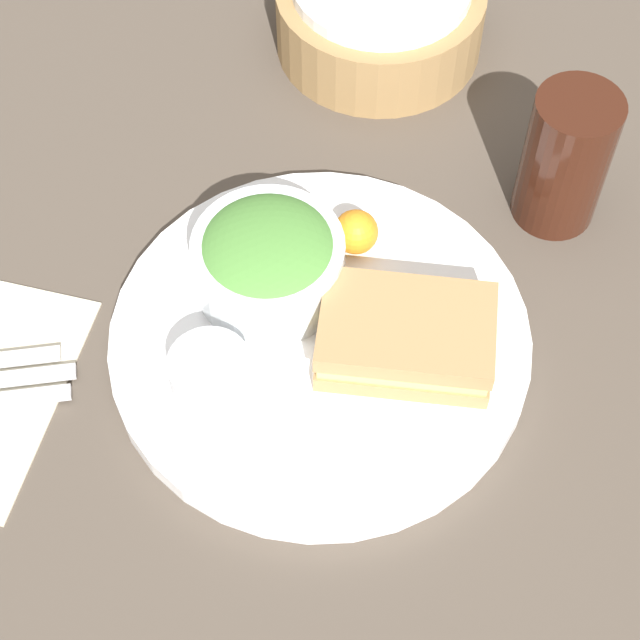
{
  "coord_description": "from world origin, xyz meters",
  "views": [
    {
      "loc": [
        0.11,
        -0.43,
        0.72
      ],
      "look_at": [
        0.0,
        0.0,
        0.04
      ],
      "focal_mm": 60.0,
      "sensor_mm": 36.0,
      "label": 1
    }
  ],
  "objects": [
    {
      "name": "drink_glass",
      "position": [
        0.16,
        0.19,
        0.06
      ],
      "size": [
        0.07,
        0.07,
        0.13
      ],
      "primitive_type": "cylinder",
      "color": "#38190F",
      "rests_on": "ground_plane"
    },
    {
      "name": "ground_plane",
      "position": [
        0.0,
        0.0,
        0.0
      ],
      "size": [
        4.0,
        4.0,
        0.0
      ],
      "primitive_type": "plane",
      "color": "#4C4238"
    },
    {
      "name": "orange_wedge",
      "position": [
        0.01,
        0.09,
        0.04
      ],
      "size": [
        0.04,
        0.04,
        0.04
      ],
      "primitive_type": "sphere",
      "color": "orange",
      "rests_on": "plate"
    },
    {
      "name": "plate",
      "position": [
        0.0,
        0.0,
        0.01
      ],
      "size": [
        0.33,
        0.33,
        0.02
      ],
      "primitive_type": "cylinder",
      "color": "white",
      "rests_on": "ground_plane"
    },
    {
      "name": "bread_basket",
      "position": [
        -0.03,
        0.35,
        0.04
      ],
      "size": [
        0.2,
        0.2,
        0.08
      ],
      "color": "#997547",
      "rests_on": "ground_plane"
    },
    {
      "name": "sandwich",
      "position": [
        0.07,
        -0.0,
        0.04
      ],
      "size": [
        0.14,
        0.1,
        0.04
      ],
      "color": "#A37A4C",
      "rests_on": "plate"
    },
    {
      "name": "dressing_cup",
      "position": [
        -0.07,
        -0.07,
        0.04
      ],
      "size": [
        0.06,
        0.06,
        0.04
      ],
      "primitive_type": "cylinder",
      "color": "#B7B7BC",
      "rests_on": "plate"
    },
    {
      "name": "salad_bowl",
      "position": [
        -0.05,
        0.04,
        0.05
      ],
      "size": [
        0.12,
        0.12,
        0.06
      ],
      "color": "white",
      "rests_on": "plate"
    }
  ]
}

